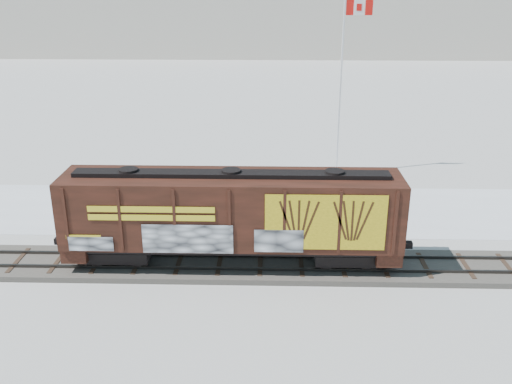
{
  "coord_description": "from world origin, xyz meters",
  "views": [
    {
      "loc": [
        0.45,
        -24.87,
        13.42
      ],
      "look_at": [
        -0.29,
        3.0,
        2.88
      ],
      "focal_mm": 40.0,
      "sensor_mm": 36.0,
      "label": 1
    }
  ],
  "objects_px": {
    "car_silver": "(176,196)",
    "car_dark": "(338,197)",
    "flagpole": "(341,112)",
    "hopper_railcar": "(232,213)",
    "car_white": "(202,203)"
  },
  "relations": [
    {
      "from": "car_silver",
      "to": "car_dark",
      "type": "relative_size",
      "value": 1.17
    },
    {
      "from": "flagpole",
      "to": "car_dark",
      "type": "relative_size",
      "value": 2.84
    },
    {
      "from": "hopper_railcar",
      "to": "car_silver",
      "type": "xyz_separation_m",
      "value": [
        -3.97,
        7.46,
        -2.07
      ]
    },
    {
      "from": "hopper_railcar",
      "to": "car_dark",
      "type": "distance_m",
      "value": 10.34
    },
    {
      "from": "flagpole",
      "to": "car_dark",
      "type": "height_order",
      "value": "flagpole"
    },
    {
      "from": "hopper_railcar",
      "to": "car_dark",
      "type": "height_order",
      "value": "hopper_railcar"
    },
    {
      "from": "flagpole",
      "to": "car_silver",
      "type": "relative_size",
      "value": 2.43
    },
    {
      "from": "hopper_railcar",
      "to": "car_silver",
      "type": "distance_m",
      "value": 8.7
    },
    {
      "from": "car_white",
      "to": "car_dark",
      "type": "height_order",
      "value": "car_white"
    },
    {
      "from": "flagpole",
      "to": "car_white",
      "type": "distance_m",
      "value": 12.64
    },
    {
      "from": "car_silver",
      "to": "car_white",
      "type": "distance_m",
      "value": 2.09
    },
    {
      "from": "car_silver",
      "to": "car_dark",
      "type": "distance_m",
      "value": 10.02
    },
    {
      "from": "car_white",
      "to": "hopper_railcar",
      "type": "bearing_deg",
      "value": -144.27
    },
    {
      "from": "flagpole",
      "to": "car_dark",
      "type": "bearing_deg",
      "value": -95.87
    },
    {
      "from": "car_white",
      "to": "car_dark",
      "type": "distance_m",
      "value": 8.44
    }
  ]
}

